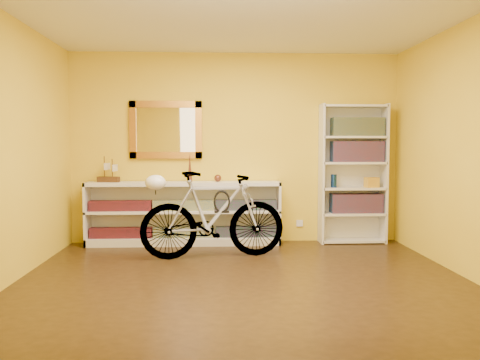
{
  "coord_description": "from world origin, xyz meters",
  "views": [
    {
      "loc": [
        -0.27,
        -4.89,
        1.34
      ],
      "look_at": [
        0.0,
        0.7,
        0.95
      ],
      "focal_mm": 37.35,
      "sensor_mm": 36.0,
      "label": 1
    }
  ],
  "objects_px": {
    "bicycle": "(213,215)",
    "helmet": "(155,183)",
    "bookcase": "(353,174)",
    "console_unit": "(184,213)"
  },
  "relations": [
    {
      "from": "console_unit",
      "to": "bicycle",
      "type": "bearing_deg",
      "value": -64.17
    },
    {
      "from": "bicycle",
      "to": "helmet",
      "type": "bearing_deg",
      "value": 90.0
    },
    {
      "from": "bookcase",
      "to": "helmet",
      "type": "bearing_deg",
      "value": -159.64
    },
    {
      "from": "bicycle",
      "to": "helmet",
      "type": "relative_size",
      "value": 7.38
    },
    {
      "from": "bicycle",
      "to": "helmet",
      "type": "xyz_separation_m",
      "value": [
        -0.66,
        -0.1,
        0.39
      ]
    },
    {
      "from": "console_unit",
      "to": "bookcase",
      "type": "bearing_deg",
      "value": 0.62
    },
    {
      "from": "console_unit",
      "to": "helmet",
      "type": "distance_m",
      "value": 1.08
    },
    {
      "from": "console_unit",
      "to": "bicycle",
      "type": "height_order",
      "value": "bicycle"
    },
    {
      "from": "bookcase",
      "to": "bicycle",
      "type": "xyz_separation_m",
      "value": [
        -1.91,
        -0.85,
        -0.43
      ]
    },
    {
      "from": "console_unit",
      "to": "bookcase",
      "type": "distance_m",
      "value": 2.37
    }
  ]
}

